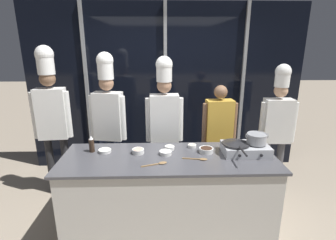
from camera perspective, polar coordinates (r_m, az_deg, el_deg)
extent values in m
plane|color=gray|center=(3.39, 0.14, -21.73)|extent=(24.00, 24.00, 0.00)
cube|color=black|center=(4.35, -0.58, 6.72)|extent=(4.48, 0.04, 2.70)
cube|color=gray|center=(4.47, -17.18, 6.23)|extent=(0.05, 0.05, 2.70)
cube|color=gray|center=(4.31, -0.57, 6.61)|extent=(0.05, 0.05, 2.70)
cube|color=gray|center=(4.52, 15.85, 6.45)|extent=(0.05, 0.05, 2.70)
cube|color=beige|center=(3.14, 0.15, -15.61)|extent=(2.30, 0.80, 0.85)
cube|color=#47474C|center=(2.93, 0.16, -8.28)|extent=(2.37, 0.85, 0.03)
cube|color=#B2B5BA|center=(3.11, 16.48, -6.08)|extent=(0.51, 0.34, 0.11)
cylinder|color=black|center=(3.05, 14.47, -5.12)|extent=(0.20, 0.20, 0.01)
cylinder|color=black|center=(2.92, 15.34, -7.52)|extent=(0.03, 0.01, 0.03)
cylinder|color=black|center=(3.12, 18.61, -4.96)|extent=(0.20, 0.20, 0.01)
cylinder|color=black|center=(2.99, 19.67, -7.28)|extent=(0.03, 0.01, 0.03)
cylinder|color=#232326|center=(3.05, 14.49, -4.94)|extent=(0.30, 0.30, 0.01)
cone|color=#232326|center=(3.04, 14.51, -4.69)|extent=(0.32, 0.32, 0.04)
cylinder|color=black|center=(2.80, 16.01, -6.53)|extent=(0.02, 0.24, 0.02)
cylinder|color=#93969B|center=(3.10, 18.72, -3.89)|extent=(0.21, 0.21, 0.11)
torus|color=#93969B|center=(3.08, 18.81, -2.92)|extent=(0.22, 0.22, 0.01)
torus|color=#93969B|center=(3.05, 16.68, -3.33)|extent=(0.01, 0.05, 0.05)
torus|color=#93969B|center=(3.13, 20.83, -3.21)|extent=(0.01, 0.05, 0.05)
cylinder|color=#332319|center=(3.14, -16.28, -5.36)|extent=(0.06, 0.06, 0.15)
cone|color=white|center=(3.11, -16.43, -3.68)|extent=(0.05, 0.05, 0.04)
cylinder|color=white|center=(3.12, -13.59, -6.55)|extent=(0.14, 0.14, 0.03)
torus|color=white|center=(3.11, -13.61, -6.30)|extent=(0.15, 0.15, 0.01)
cylinder|color=silver|center=(3.11, -13.60, -6.41)|extent=(0.12, 0.12, 0.02)
cylinder|color=white|center=(3.02, -6.51, -6.77)|extent=(0.14, 0.14, 0.05)
torus|color=white|center=(3.01, -6.53, -6.34)|extent=(0.14, 0.14, 0.01)
cylinder|color=#EAA893|center=(3.01, -6.52, -6.54)|extent=(0.11, 0.11, 0.03)
cylinder|color=white|center=(3.10, 0.37, -6.06)|extent=(0.11, 0.11, 0.04)
torus|color=white|center=(3.10, 0.37, -5.73)|extent=(0.11, 0.11, 0.01)
cylinder|color=silver|center=(3.10, 0.37, -5.88)|extent=(0.09, 0.09, 0.02)
cylinder|color=white|center=(2.97, -0.55, -7.17)|extent=(0.14, 0.14, 0.04)
torus|color=white|center=(2.96, -0.55, -6.81)|extent=(0.14, 0.14, 0.01)
cylinder|color=white|center=(2.96, -0.55, -6.97)|extent=(0.11, 0.11, 0.02)
cylinder|color=white|center=(3.05, 8.32, -6.54)|extent=(0.16, 0.16, 0.05)
torus|color=white|center=(3.04, 8.34, -6.09)|extent=(0.17, 0.17, 0.01)
cylinder|color=#382319|center=(3.05, 8.34, -6.30)|extent=(0.13, 0.13, 0.03)
cylinder|color=white|center=(3.17, 5.27, -5.66)|extent=(0.10, 0.10, 0.03)
torus|color=white|center=(3.17, 5.28, -5.37)|extent=(0.10, 0.10, 0.01)
cylinder|color=beige|center=(3.17, 5.27, -5.50)|extent=(0.08, 0.08, 0.02)
cube|color=olive|center=(2.87, 4.95, -8.39)|extent=(0.18, 0.04, 0.01)
ellipsoid|color=olive|center=(2.87, 7.68, -8.45)|extent=(0.09, 0.07, 0.02)
cube|color=olive|center=(2.73, -3.97, -9.79)|extent=(0.18, 0.08, 0.01)
ellipsoid|color=olive|center=(2.77, -1.16, -9.30)|extent=(0.10, 0.08, 0.02)
cylinder|color=#232326|center=(4.04, -21.23, -9.13)|extent=(0.10, 0.10, 0.84)
cylinder|color=#232326|center=(4.10, -24.09, -9.11)|extent=(0.10, 0.10, 0.84)
cube|color=white|center=(3.82, -23.94, 1.26)|extent=(0.40, 0.23, 0.68)
cylinder|color=white|center=(3.74, -20.93, 1.12)|extent=(0.08, 0.08, 0.63)
cylinder|color=white|center=(3.86, -27.06, 0.86)|extent=(0.08, 0.08, 0.63)
sphere|color=brown|center=(3.73, -24.78, 8.17)|extent=(0.20, 0.20, 0.20)
cylinder|color=white|center=(3.72, -25.12, 10.90)|extent=(0.21, 0.21, 0.25)
sphere|color=white|center=(3.71, -25.36, 12.80)|extent=(0.23, 0.23, 0.23)
cylinder|color=#2D3856|center=(3.87, -10.66, -9.68)|extent=(0.10, 0.10, 0.81)
cylinder|color=#2D3856|center=(3.94, -13.58, -9.38)|extent=(0.10, 0.10, 0.81)
cube|color=white|center=(3.65, -12.82, 0.84)|extent=(0.41, 0.26, 0.65)
cylinder|color=white|center=(3.55, -9.78, 0.40)|extent=(0.08, 0.08, 0.60)
cylinder|color=white|center=(3.70, -16.05, 0.65)|extent=(0.08, 0.08, 0.60)
sphere|color=#A87A5B|center=(3.55, -13.29, 7.78)|extent=(0.19, 0.19, 0.19)
cylinder|color=white|center=(3.53, -13.48, 10.55)|extent=(0.20, 0.20, 0.24)
sphere|color=white|center=(3.52, -13.61, 12.49)|extent=(0.22, 0.22, 0.22)
cylinder|color=#232326|center=(3.78, 0.85, -10.12)|extent=(0.10, 0.10, 0.80)
cylinder|color=#232326|center=(3.78, -2.37, -10.19)|extent=(0.10, 0.10, 0.80)
cube|color=white|center=(3.51, -0.80, 0.38)|extent=(0.38, 0.21, 0.64)
cylinder|color=white|center=(3.50, 2.69, 0.11)|extent=(0.08, 0.08, 0.59)
cylinder|color=white|center=(3.48, -4.28, 0.00)|extent=(0.08, 0.08, 0.59)
sphere|color=#A87A5B|center=(3.41, -0.83, 7.50)|extent=(0.19, 0.19, 0.19)
cylinder|color=white|center=(3.39, -0.85, 10.17)|extent=(0.20, 0.20, 0.22)
sphere|color=white|center=(3.38, -0.85, 11.99)|extent=(0.22, 0.22, 0.22)
cylinder|color=#2D3856|center=(3.93, 11.91, -9.79)|extent=(0.09, 0.09, 0.75)
cylinder|color=#2D3856|center=(3.88, 9.04, -10.00)|extent=(0.09, 0.09, 0.75)
cube|color=gold|center=(3.66, 11.04, -0.36)|extent=(0.38, 0.21, 0.61)
cylinder|color=brown|center=(3.70, 14.20, -0.59)|extent=(0.07, 0.07, 0.56)
cylinder|color=brown|center=(3.58, 8.01, -0.78)|extent=(0.07, 0.07, 0.56)
sphere|color=brown|center=(3.56, 11.41, 6.02)|extent=(0.18, 0.18, 0.18)
cylinder|color=#4C4C51|center=(4.17, 22.96, -9.16)|extent=(0.10, 0.10, 0.76)
cylinder|color=#4C4C51|center=(4.10, 20.22, -9.32)|extent=(0.10, 0.10, 0.76)
cube|color=white|center=(3.90, 22.66, -0.15)|extent=(0.39, 0.21, 0.61)
cylinder|color=white|center=(3.96, 25.65, -0.46)|extent=(0.08, 0.08, 0.56)
cylinder|color=white|center=(3.80, 19.84, -0.47)|extent=(0.08, 0.08, 0.56)
sphere|color=tan|center=(3.81, 23.36, 5.88)|extent=(0.18, 0.18, 0.18)
cylinder|color=white|center=(3.79, 23.62, 8.10)|extent=(0.19, 0.19, 0.20)
sphere|color=white|center=(3.78, 23.80, 9.60)|extent=(0.20, 0.20, 0.20)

